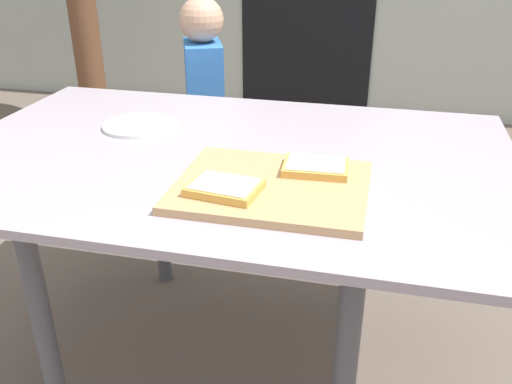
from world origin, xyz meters
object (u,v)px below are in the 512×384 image
Objects in this scene: plate_white_left at (139,125)px; dining_table at (226,180)px; pizza_slice_near_left at (224,188)px; cutting_board at (272,187)px; pizza_slice_far_right at (316,167)px; child_left at (205,104)px.

dining_table is at bearing -23.95° from plate_white_left.
pizza_slice_near_left is at bearing -73.96° from dining_table.
cutting_board reaches higher than plate_white_left.
pizza_slice_near_left is at bearing -138.23° from pizza_slice_far_right.
pizza_slice_near_left is 1.13m from child_left.
cutting_board is 0.11m from pizza_slice_near_left.
pizza_slice_far_right is at bearing -23.28° from dining_table.
plate_white_left is at bearing 144.89° from cutting_board.
dining_table is 9.15× the size of pizza_slice_near_left.
child_left is at bearing 112.00° from dining_table.
dining_table is 0.29m from pizza_slice_near_left.
cutting_board is 0.42× the size of child_left.
plate_white_left is 0.21× the size of child_left.
cutting_board is at bearing -134.76° from pizza_slice_far_right.
dining_table is 9.62× the size of pizza_slice_far_right.
pizza_slice_near_left is at bearing -141.96° from cutting_board.
plate_white_left is at bearing 133.48° from pizza_slice_near_left.
child_left reaches higher than dining_table.
dining_table is 0.33m from plate_white_left.
child_left is at bearing 122.22° from pizza_slice_far_right.
dining_table is at bearing 156.72° from pizza_slice_far_right.
dining_table is at bearing -68.00° from child_left.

